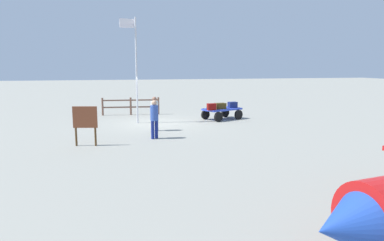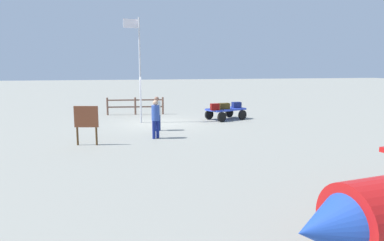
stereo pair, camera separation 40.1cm
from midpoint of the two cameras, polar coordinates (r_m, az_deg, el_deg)
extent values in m
plane|color=gray|center=(19.54, -6.17, -0.45)|extent=(120.00, 120.00, 0.00)
cube|color=blue|center=(20.85, 4.25, 1.82)|extent=(2.46, 1.90, 0.10)
cube|color=blue|center=(20.19, 1.98, 1.62)|extent=(0.49, 1.01, 0.10)
cylinder|color=black|center=(19.96, 3.64, 0.58)|extent=(0.55, 0.33, 0.55)
cylinder|color=black|center=(20.86, 1.59, 0.95)|extent=(0.55, 0.33, 0.55)
cylinder|color=black|center=(20.97, 6.86, 0.93)|extent=(0.55, 0.33, 0.55)
cylinder|color=black|center=(21.82, 4.78, 1.27)|extent=(0.55, 0.33, 0.55)
cube|color=navy|center=(21.16, 5.92, 2.50)|extent=(0.54, 0.43, 0.34)
cube|color=#413314|center=(20.44, 3.95, 2.31)|extent=(0.65, 0.47, 0.34)
cube|color=maroon|center=(19.93, 2.53, 2.19)|extent=(0.48, 0.33, 0.36)
cylinder|color=navy|center=(17.30, -6.28, -0.37)|extent=(0.14, 0.14, 0.76)
cylinder|color=navy|center=(17.26, -6.93, -0.40)|extent=(0.14, 0.14, 0.76)
cylinder|color=silver|center=(17.18, -6.65, 1.95)|extent=(0.39, 0.39, 0.66)
sphere|color=#8D5F4B|center=(17.14, -6.67, 3.41)|extent=(0.22, 0.22, 0.22)
cylinder|color=navy|center=(15.49, -6.42, -1.41)|extent=(0.14, 0.14, 0.78)
cylinder|color=navy|center=(15.38, -7.01, -1.50)|extent=(0.14, 0.14, 0.78)
cylinder|color=#314FA4|center=(15.32, -6.76, 1.18)|extent=(0.47, 0.47, 0.65)
sphere|color=tan|center=(15.27, -6.79, 2.80)|extent=(0.22, 0.22, 0.22)
cone|color=#2045A9|center=(5.31, 21.06, -15.37)|extent=(1.06, 1.15, 1.01)
cylinder|color=silver|center=(19.57, -9.40, 7.75)|extent=(0.10, 0.10, 5.61)
cube|color=white|center=(19.67, -10.91, 14.94)|extent=(0.77, 0.20, 0.46)
cylinder|color=#4C3319|center=(14.53, -15.84, -2.51)|extent=(0.08, 0.08, 0.71)
cylinder|color=#4C3319|center=(14.74, -18.67, -2.48)|extent=(0.08, 0.08, 0.71)
cube|color=brown|center=(14.50, -17.40, 0.51)|extent=(0.93, 0.25, 0.84)
cylinder|color=brown|center=(23.03, -5.86, 2.33)|extent=(0.12, 0.12, 1.10)
cylinder|color=brown|center=(23.05, -10.20, 2.25)|extent=(0.12, 0.12, 1.10)
cylinder|color=brown|center=(23.19, -14.51, 2.15)|extent=(0.12, 0.12, 1.10)
cube|color=brown|center=(23.01, -10.23, 3.20)|extent=(3.48, 0.41, 0.08)
cube|color=brown|center=(23.05, -10.20, 2.11)|extent=(3.48, 0.41, 0.08)
camera|label=1|loc=(0.20, -90.84, -0.13)|focal=33.57mm
camera|label=2|loc=(0.20, 89.16, 0.13)|focal=33.57mm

